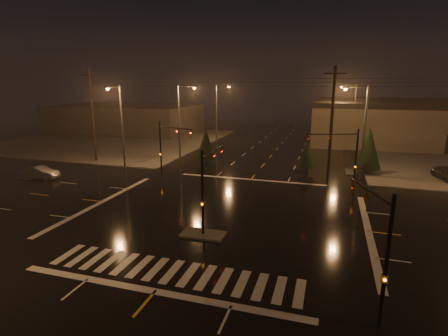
{
  "coord_description": "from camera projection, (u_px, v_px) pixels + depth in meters",
  "views": [
    {
      "loc": [
        7.89,
        -24.94,
        10.24
      ],
      "look_at": [
        -0.76,
        3.44,
        3.0
      ],
      "focal_mm": 28.0,
      "sensor_mm": 36.0,
      "label": 1
    }
  ],
  "objects": [
    {
      "name": "ground",
      "position": [
        221.0,
        215.0,
        27.84
      ],
      "size": [
        140.0,
        140.0,
        0.0
      ],
      "primitive_type": "plane",
      "color": "black",
      "rests_on": "ground"
    },
    {
      "name": "sidewalk_nw",
      "position": [
        114.0,
        140.0,
        64.2
      ],
      "size": [
        36.0,
        36.0,
        0.12
      ],
      "primitive_type": "cube",
      "color": "#4D4A45",
      "rests_on": "ground"
    },
    {
      "name": "median_island",
      "position": [
        203.0,
        234.0,
        24.1
      ],
      "size": [
        3.0,
        1.6,
        0.15
      ],
      "primitive_type": "cube",
      "color": "#4D4A45",
      "rests_on": "ground"
    },
    {
      "name": "crosswalk",
      "position": [
        172.0,
        271.0,
        19.47
      ],
      "size": [
        15.0,
        2.6,
        0.01
      ],
      "primitive_type": "cube",
      "color": "beige",
      "rests_on": "ground"
    },
    {
      "name": "stop_bar_near",
      "position": [
        155.0,
        291.0,
        17.61
      ],
      "size": [
        16.0,
        0.5,
        0.01
      ],
      "primitive_type": "cube",
      "color": "beige",
      "rests_on": "ground"
    },
    {
      "name": "stop_bar_far",
      "position": [
        251.0,
        179.0,
        38.06
      ],
      "size": [
        16.0,
        0.5,
        0.01
      ],
      "primitive_type": "cube",
      "color": "beige",
      "rests_on": "ground"
    },
    {
      "name": "commercial_block",
      "position": [
        126.0,
        118.0,
        76.12
      ],
      "size": [
        30.0,
        18.0,
        5.6
      ],
      "primitive_type": "cube",
      "color": "#3C3634",
      "rests_on": "ground"
    },
    {
      "name": "signal_mast_median",
      "position": [
        207.0,
        180.0,
        24.09
      ],
      "size": [
        0.25,
        4.59,
        6.0
      ],
      "color": "black",
      "rests_on": "ground"
    },
    {
      "name": "signal_mast_ne",
      "position": [
        346.0,
        152.0,
        33.67
      ],
      "size": [
        4.84,
        1.86,
        6.0
      ],
      "color": "black",
      "rests_on": "ground"
    },
    {
      "name": "signal_mast_nw",
      "position": [
        167.0,
        142.0,
        39.05
      ],
      "size": [
        4.84,
        1.86,
        6.0
      ],
      "color": "black",
      "rests_on": "ground"
    },
    {
      "name": "signal_mast_se",
      "position": [
        379.0,
        239.0,
        15.0
      ],
      "size": [
        1.55,
        3.87,
        6.0
      ],
      "color": "black",
      "rests_on": "ground"
    },
    {
      "name": "streetlight_1",
      "position": [
        181.0,
        117.0,
        46.36
      ],
      "size": [
        2.77,
        0.32,
        10.0
      ],
      "color": "#38383A",
      "rests_on": "ground"
    },
    {
      "name": "streetlight_2",
      "position": [
        218.0,
        109.0,
        61.23
      ],
      "size": [
        2.77,
        0.32,
        10.0
      ],
      "color": "#38383A",
      "rests_on": "ground"
    },
    {
      "name": "streetlight_3",
      "position": [
        362.0,
        125.0,
        38.16
      ],
      "size": [
        2.77,
        0.32,
        10.0
      ],
      "color": "#38383A",
      "rests_on": "ground"
    },
    {
      "name": "streetlight_4",
      "position": [
        352.0,
        111.0,
        56.75
      ],
      "size": [
        2.77,
        0.32,
        10.0
      ],
      "color": "#38383A",
      "rests_on": "ground"
    },
    {
      "name": "streetlight_5",
      "position": [
        120.0,
        121.0,
        41.39
      ],
      "size": [
        0.32,
        2.77,
        10.0
      ],
      "color": "#38383A",
      "rests_on": "ground"
    },
    {
      "name": "utility_pole_0",
      "position": [
        92.0,
        115.0,
        45.63
      ],
      "size": [
        2.2,
        0.32,
        12.0
      ],
      "color": "black",
      "rests_on": "ground"
    },
    {
      "name": "utility_pole_1",
      "position": [
        332.0,
        123.0,
        37.13
      ],
      "size": [
        2.2,
        0.32,
        12.0
      ],
      "color": "black",
      "rests_on": "ground"
    },
    {
      "name": "conifer_0",
      "position": [
        368.0,
        148.0,
        39.78
      ],
      "size": [
        3.01,
        3.01,
        5.41
      ],
      "color": "black",
      "rests_on": "ground"
    },
    {
      "name": "conifer_3",
      "position": [
        206.0,
        144.0,
        44.58
      ],
      "size": [
        2.54,
        2.54,
        4.66
      ],
      "color": "black",
      "rests_on": "ground"
    },
    {
      "name": "conifer_4",
      "position": [
        307.0,
        154.0,
        40.31
      ],
      "size": [
        1.98,
        1.98,
        3.8
      ],
      "color": "black",
      "rests_on": "ground"
    },
    {
      "name": "car_parked",
      "position": [
        447.0,
        174.0,
        37.55
      ],
      "size": [
        2.61,
        4.64,
        1.49
      ],
      "primitive_type": "imported",
      "rotation": [
        0.0,
        0.0,
        0.21
      ],
      "color": "black",
      "rests_on": "ground"
    },
    {
      "name": "car_crossing",
      "position": [
        40.0,
        173.0,
        38.28
      ],
      "size": [
        4.24,
        1.72,
        1.37
      ],
      "primitive_type": "imported",
      "rotation": [
        0.0,
        0.0,
        1.64
      ],
      "color": "#57585F",
      "rests_on": "ground"
    }
  ]
}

